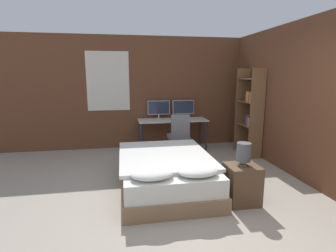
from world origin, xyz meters
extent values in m
plane|color=#9E9384|center=(0.00, 0.00, 0.00)|extent=(20.00, 20.00, 0.00)
cube|color=brown|center=(0.00, 3.81, 1.35)|extent=(12.00, 0.06, 2.70)
cube|color=silver|center=(-1.42, 3.77, 1.64)|extent=(0.99, 0.01, 1.38)
cube|color=#A3B2CC|center=(-1.42, 3.77, 1.64)|extent=(0.91, 0.01, 1.30)
cube|color=brown|center=(1.89, 1.50, 1.35)|extent=(0.06, 12.00, 2.70)
cube|color=#846647|center=(-0.47, 1.26, 0.11)|extent=(1.39, 2.03, 0.22)
cube|color=silver|center=(-0.47, 1.26, 0.35)|extent=(1.33, 1.97, 0.25)
cube|color=silver|center=(-0.47, 1.38, 0.50)|extent=(1.43, 1.70, 0.05)
ellipsoid|color=white|center=(-0.77, 0.49, 0.54)|extent=(0.55, 0.38, 0.13)
ellipsoid|color=white|center=(-0.16, 0.49, 0.54)|extent=(0.55, 0.38, 0.13)
cube|color=brown|center=(0.51, 0.56, 0.28)|extent=(0.44, 0.42, 0.55)
cylinder|color=gray|center=(0.51, 0.56, 0.56)|extent=(0.11, 0.11, 0.01)
cylinder|color=gray|center=(0.51, 0.56, 0.59)|extent=(0.02, 0.02, 0.05)
cylinder|color=#4C4C51|center=(0.51, 0.56, 0.74)|extent=(0.19, 0.19, 0.26)
cube|color=beige|center=(0.08, 3.44, 0.71)|extent=(1.65, 0.60, 0.03)
cylinder|color=#2D2D33|center=(-0.70, 3.19, 0.35)|extent=(0.05, 0.05, 0.70)
cylinder|color=#2D2D33|center=(0.85, 3.19, 0.35)|extent=(0.05, 0.05, 0.70)
cylinder|color=#2D2D33|center=(-0.70, 3.69, 0.35)|extent=(0.05, 0.05, 0.70)
cylinder|color=#2D2D33|center=(0.85, 3.69, 0.35)|extent=(0.05, 0.05, 0.70)
cylinder|color=#B7B7BC|center=(-0.23, 3.64, 0.74)|extent=(0.16, 0.16, 0.01)
cylinder|color=#B7B7BC|center=(-0.23, 3.64, 0.79)|extent=(0.03, 0.03, 0.09)
cube|color=#B7B7BC|center=(-0.23, 3.64, 1.00)|extent=(0.54, 0.03, 0.34)
cube|color=#232D42|center=(-0.23, 3.62, 1.00)|extent=(0.51, 0.00, 0.31)
cylinder|color=#B7B7BC|center=(0.39, 3.64, 0.74)|extent=(0.16, 0.16, 0.01)
cylinder|color=#B7B7BC|center=(0.39, 3.64, 0.79)|extent=(0.03, 0.03, 0.09)
cube|color=#B7B7BC|center=(0.39, 3.64, 1.00)|extent=(0.54, 0.03, 0.34)
cube|color=#232D42|center=(0.39, 3.62, 1.00)|extent=(0.51, 0.00, 0.31)
cube|color=#B7B7BC|center=(0.08, 3.24, 0.74)|extent=(0.36, 0.13, 0.02)
ellipsoid|color=#B7B7BC|center=(0.35, 3.24, 0.75)|extent=(0.07, 0.05, 0.04)
cylinder|color=black|center=(0.07, 2.73, 0.02)|extent=(0.52, 0.52, 0.04)
cylinder|color=gray|center=(0.07, 2.73, 0.23)|extent=(0.05, 0.05, 0.39)
cube|color=slate|center=(0.07, 2.73, 0.46)|extent=(0.43, 0.43, 0.07)
cube|color=slate|center=(0.07, 2.54, 0.74)|extent=(0.39, 0.05, 0.48)
cube|color=brown|center=(1.68, 2.38, 0.96)|extent=(0.32, 0.02, 1.93)
cube|color=brown|center=(1.68, 3.09, 0.96)|extent=(0.32, 0.02, 1.93)
cube|color=brown|center=(1.68, 2.74, 0.68)|extent=(0.32, 0.69, 0.02)
cube|color=brown|center=(1.68, 2.74, 1.20)|extent=(0.32, 0.69, 0.02)
cube|color=brown|center=(1.68, 2.74, 1.70)|extent=(0.32, 0.69, 0.02)
cube|color=#337042|center=(1.68, 2.42, 0.79)|extent=(0.26, 0.04, 0.20)
cube|color=#BCB29E|center=(1.68, 2.46, 0.78)|extent=(0.26, 0.03, 0.19)
cube|color=orange|center=(1.68, 2.51, 0.78)|extent=(0.26, 0.04, 0.20)
cube|color=#7A387F|center=(1.68, 2.55, 0.82)|extent=(0.26, 0.02, 0.26)
cube|color=#7A387F|center=(1.68, 2.58, 0.81)|extent=(0.26, 0.03, 0.24)
cube|color=#2D4784|center=(1.68, 2.62, 0.78)|extent=(0.26, 0.04, 0.18)
cube|color=#B2332D|center=(1.68, 2.43, 1.30)|extent=(0.26, 0.04, 0.18)
cube|color=#BCB29E|center=(1.68, 2.47, 1.31)|extent=(0.26, 0.04, 0.20)
cube|color=#B2332D|center=(1.68, 2.52, 1.30)|extent=(0.26, 0.03, 0.18)
cube|color=orange|center=(1.68, 2.56, 1.31)|extent=(0.26, 0.02, 0.21)
cube|color=gold|center=(1.68, 2.60, 1.31)|extent=(0.26, 0.04, 0.22)
cube|color=gold|center=(1.68, 2.64, 1.32)|extent=(0.26, 0.03, 0.23)
cube|color=#B2332D|center=(1.68, 2.68, 1.29)|extent=(0.26, 0.04, 0.18)
cube|color=#28282D|center=(1.68, 2.73, 1.30)|extent=(0.26, 0.04, 0.19)
camera|label=1|loc=(-1.12, -2.66, 1.78)|focal=28.00mm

